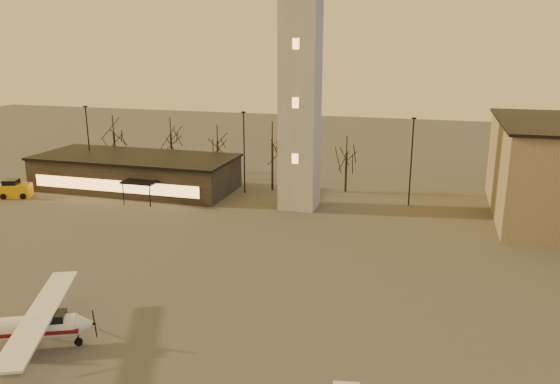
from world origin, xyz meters
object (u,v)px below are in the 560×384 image
Objects in this scene: cessna_rear at (35,331)px; service_cart at (15,190)px; control_tower at (300,60)px; terminal at (136,172)px.

cessna_rear reaches higher than service_cart.
terminal is at bearing 174.85° from control_tower.
terminal is 14.31m from service_cart.
cessna_rear is 3.10× the size of service_cart.
control_tower is 26.24m from terminal.
control_tower is at bearing -10.26° from service_cart.
cessna_rear is 38.12m from service_cart.
terminal is 2.12× the size of cessna_rear.
control_tower is at bearing -5.15° from terminal.
cessna_rear is (-8.13, -33.52, -15.15)m from control_tower.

